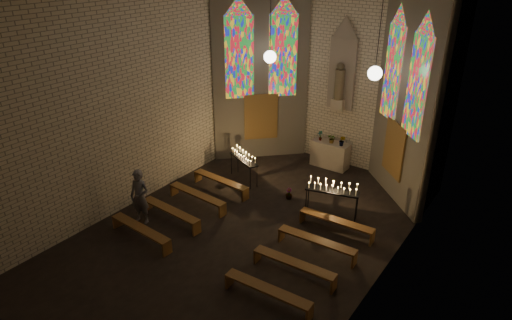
# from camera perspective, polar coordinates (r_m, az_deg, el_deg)

# --- Properties ---
(floor) EXTENTS (12.00, 12.00, 0.00)m
(floor) POSITION_cam_1_polar(r_m,az_deg,el_deg) (13.66, -1.44, -9.03)
(floor) COLOR black
(floor) RESTS_ON ground
(room) EXTENTS (8.22, 12.43, 7.00)m
(room) POSITION_cam_1_polar(r_m,az_deg,el_deg) (14.66, 6.40, 9.39)
(room) COLOR beige
(room) RESTS_ON ground
(altar) EXTENTS (1.40, 0.60, 1.00)m
(altar) POSITION_cam_1_polar(r_m,az_deg,el_deg) (17.52, 9.25, 0.70)
(altar) COLOR #AFA28F
(altar) RESTS_ON ground
(flower_vase_left) EXTENTS (0.24, 0.20, 0.38)m
(flower_vase_left) POSITION_cam_1_polar(r_m,az_deg,el_deg) (17.36, 8.05, 3.05)
(flower_vase_left) COLOR #4C723F
(flower_vase_left) RESTS_ON altar
(flower_vase_center) EXTENTS (0.39, 0.36, 0.35)m
(flower_vase_center) POSITION_cam_1_polar(r_m,az_deg,el_deg) (17.19, 9.49, 2.65)
(flower_vase_center) COLOR #4C723F
(flower_vase_center) RESTS_ON altar
(flower_vase_right) EXTENTS (0.24, 0.20, 0.42)m
(flower_vase_right) POSITION_cam_1_polar(r_m,az_deg,el_deg) (16.98, 10.72, 2.37)
(flower_vase_right) COLOR #4C723F
(flower_vase_right) RESTS_ON altar
(aisle_flower_pot) EXTENTS (0.26, 0.26, 0.39)m
(aisle_flower_pot) POSITION_cam_1_polar(r_m,az_deg,el_deg) (15.26, 4.13, -4.22)
(aisle_flower_pot) COLOR #4C723F
(aisle_flower_pot) RESTS_ON ground
(votive_stand_left) EXTENTS (1.48, 0.90, 1.07)m
(votive_stand_left) POSITION_cam_1_polar(r_m,az_deg,el_deg) (16.07, -1.55, 0.35)
(votive_stand_left) COLOR black
(votive_stand_left) RESTS_ON ground
(votive_stand_right) EXTENTS (1.67, 0.82, 1.19)m
(votive_stand_right) POSITION_cam_1_polar(r_m,az_deg,el_deg) (14.02, 9.56, -3.52)
(votive_stand_right) COLOR black
(votive_stand_right) RESTS_ON ground
(pew_left_0) EXTENTS (2.27, 0.43, 0.43)m
(pew_left_0) POSITION_cam_1_polar(r_m,az_deg,el_deg) (15.71, -4.43, -2.66)
(pew_left_0) COLOR brown
(pew_left_0) RESTS_ON ground
(pew_right_0) EXTENTS (2.27, 0.43, 0.43)m
(pew_right_0) POSITION_cam_1_polar(r_m,az_deg,el_deg) (13.68, 10.02, -7.63)
(pew_right_0) COLOR brown
(pew_right_0) RESTS_ON ground
(pew_left_1) EXTENTS (2.27, 0.43, 0.43)m
(pew_left_1) POSITION_cam_1_polar(r_m,az_deg,el_deg) (14.93, -7.36, -4.42)
(pew_left_1) COLOR brown
(pew_left_1) RESTS_ON ground
(pew_right_1) EXTENTS (2.27, 0.43, 0.43)m
(pew_right_1) POSITION_cam_1_polar(r_m,az_deg,el_deg) (12.78, 7.60, -10.08)
(pew_right_1) COLOR brown
(pew_right_1) RESTS_ON ground
(pew_left_2) EXTENTS (2.27, 0.43, 0.43)m
(pew_left_2) POSITION_cam_1_polar(r_m,az_deg,el_deg) (14.20, -10.62, -6.34)
(pew_left_2) COLOR brown
(pew_left_2) RESTS_ON ground
(pew_right_2) EXTENTS (2.27, 0.43, 0.43)m
(pew_right_2) POSITION_cam_1_polar(r_m,az_deg,el_deg) (11.93, 4.78, -12.87)
(pew_right_2) COLOR brown
(pew_right_2) RESTS_ON ground
(pew_left_3) EXTENTS (2.27, 0.43, 0.43)m
(pew_left_3) POSITION_cam_1_polar(r_m,az_deg,el_deg) (13.55, -14.24, -8.44)
(pew_left_3) COLOR brown
(pew_left_3) RESTS_ON ground
(pew_right_3) EXTENTS (2.27, 0.43, 0.43)m
(pew_right_3) POSITION_cam_1_polar(r_m,az_deg,el_deg) (11.14, 1.47, -16.04)
(pew_right_3) COLOR brown
(pew_right_3) RESTS_ON ground
(visitor) EXTENTS (0.71, 0.55, 1.73)m
(visitor) POSITION_cam_1_polar(r_m,az_deg,el_deg) (14.14, -14.31, -4.46)
(visitor) COLOR #54535E
(visitor) RESTS_ON ground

